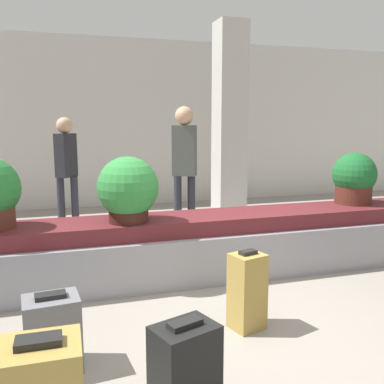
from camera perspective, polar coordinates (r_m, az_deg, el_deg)
name	(u,v)px	position (r m, az deg, el deg)	size (l,w,h in m)	color
ground_plane	(238,328)	(3.58, 6.13, -17.60)	(18.00, 18.00, 0.00)	gray
back_wall	(128,123)	(8.49, -8.47, 9.05)	(18.00, 0.06, 3.20)	beige
carousel	(192,247)	(4.56, 0.00, -7.37)	(6.37, 0.78, 0.65)	gray
pillar	(230,123)	(7.09, 5.03, 9.09)	(0.46, 0.46, 3.20)	beige
suitcase_4	(247,291)	(3.48, 7.37, -12.96)	(0.30, 0.28, 0.64)	#A3843D
suitcase_5	(185,374)	(2.49, -0.95, -23.11)	(0.40, 0.34, 0.59)	black
suitcase_7	(53,333)	(3.09, -18.10, -17.46)	(0.38, 0.31, 0.53)	slate
potted_plant_1	(128,190)	(4.19, -8.52, 0.27)	(0.60, 0.60, 0.64)	#381914
potted_plant_2	(354,179)	(5.45, 20.80, 1.68)	(0.51, 0.51, 0.61)	#4C2319
traveler_0	(184,159)	(5.97, -1.01, 4.48)	(0.37, 0.31, 1.84)	#282833
traveler_1	(66,163)	(6.65, -16.42, 3.68)	(0.34, 0.36, 1.69)	#282833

